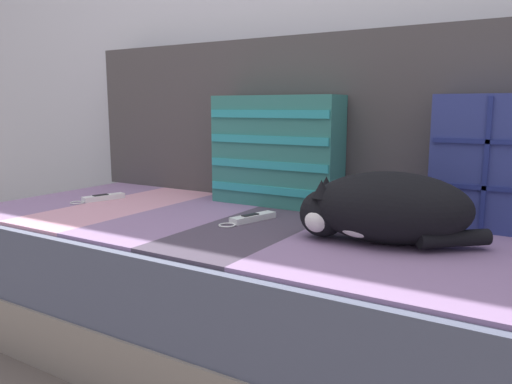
{
  "coord_description": "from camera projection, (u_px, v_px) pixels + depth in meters",
  "views": [
    {
      "loc": [
        0.72,
        -1.15,
        0.73
      ],
      "look_at": [
        0.01,
        0.02,
        0.5
      ],
      "focal_mm": 35.0,
      "sensor_mm": 36.0,
      "label": 1
    }
  ],
  "objects": [
    {
      "name": "sleeping_cat",
      "position": [
        381.0,
        209.0,
        1.23
      ],
      "size": [
        0.45,
        0.29,
        0.18
      ],
      "color": "black",
      "rests_on": "couch"
    },
    {
      "name": "throw_pillow_striped",
      "position": [
        276.0,
        151.0,
        1.7
      ],
      "size": [
        0.45,
        0.14,
        0.37
      ],
      "color": "#337A70",
      "rests_on": "couch"
    },
    {
      "name": "couch",
      "position": [
        267.0,
        286.0,
        1.51
      ],
      "size": [
        2.05,
        0.91,
        0.4
      ],
      "color": "gray",
      "rests_on": "ground_plane"
    },
    {
      "name": "game_remote_far",
      "position": [
        251.0,
        218.0,
        1.48
      ],
      "size": [
        0.1,
        0.21,
        0.02
      ],
      "color": "white",
      "rests_on": "couch"
    },
    {
      "name": "ground_plane",
      "position": [
        251.0,
        360.0,
        1.46
      ],
      "size": [
        14.0,
        14.0,
        0.0
      ],
      "primitive_type": "plane",
      "color": "#564C47"
    },
    {
      "name": "game_remote_near",
      "position": [
        102.0,
        198.0,
        1.81
      ],
      "size": [
        0.1,
        0.2,
        0.02
      ],
      "color": "white",
      "rests_on": "couch"
    },
    {
      "name": "sofa_backrest",
      "position": [
        323.0,
        120.0,
        1.75
      ],
      "size": [
        2.0,
        0.14,
        0.57
      ],
      "color": "#474242",
      "rests_on": "couch"
    }
  ]
}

